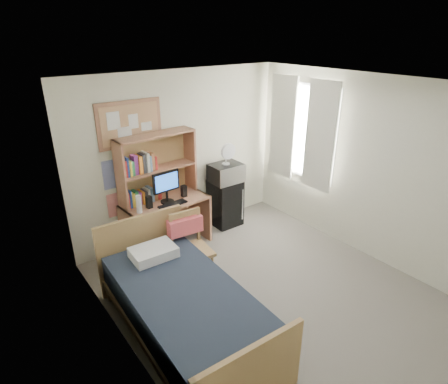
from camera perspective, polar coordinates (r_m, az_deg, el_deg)
floor at (r=5.04m, az=6.84°, el=-15.04°), size 3.60×4.20×0.02m
ceiling at (r=3.97m, az=8.72°, el=15.82°), size 3.60×4.20×0.02m
wall_back at (r=5.90m, az=-6.70°, el=5.51°), size 3.60×0.04×2.60m
wall_left at (r=3.46m, az=-14.53°, el=-9.03°), size 0.04×4.20×2.60m
wall_right at (r=5.67m, az=20.85°, el=3.32°), size 0.04×4.20×2.60m
window_unit at (r=6.23m, az=11.76°, el=9.02°), size 0.10×1.40×1.70m
curtain_left at (r=5.96m, az=14.44°, el=8.11°), size 0.04×0.55×1.70m
curtain_right at (r=6.47m, az=8.92°, el=9.77°), size 0.04×0.55×1.70m
bulletin_board at (r=5.39m, az=-14.16°, el=10.05°), size 0.94×0.03×0.64m
poster_wave at (r=5.47m, az=-16.55°, el=2.64°), size 0.30×0.01×0.42m
poster_japan at (r=5.65m, az=-16.00°, el=-1.81°), size 0.28×0.01×0.36m
desk at (r=5.78m, az=-8.71°, el=-4.85°), size 1.30×0.72×0.79m
desk_chair at (r=4.89m, az=-4.80°, el=-8.92°), size 0.55×0.55×1.00m
mini_fridge at (r=6.39m, az=0.16°, el=-1.59°), size 0.47×0.47×0.79m
bed at (r=4.27m, az=-5.90°, el=-17.79°), size 1.20×2.26×0.61m
hutch at (r=5.53m, az=-10.11°, el=3.80°), size 1.22×0.39×0.98m
monitor at (r=5.46m, az=-8.76°, el=0.64°), size 0.43×0.06×0.45m
keyboard at (r=5.44m, az=-7.82°, el=-1.88°), size 0.44×0.17×0.02m
speaker_left at (r=5.38m, az=-11.35°, el=-1.53°), size 0.08×0.08×0.18m
speaker_right at (r=5.67m, az=-6.13°, el=0.15°), size 0.08×0.08×0.18m
water_bottle at (r=5.26m, az=-12.84°, el=-1.83°), size 0.08×0.08×0.26m
hoodie at (r=4.91m, az=-5.95°, el=-5.12°), size 0.48×0.19×0.22m
microwave at (r=6.16m, az=0.28°, el=2.95°), size 0.52×0.40×0.30m
desk_fan at (r=6.06m, az=0.28°, el=5.70°), size 0.26×0.26×0.32m
pillow at (r=4.60m, az=-10.70°, el=-9.02°), size 0.53×0.39×0.12m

